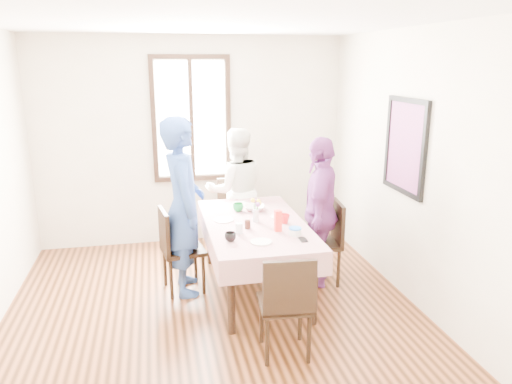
# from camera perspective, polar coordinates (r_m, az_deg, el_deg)

# --- Properties ---
(ground) EXTENTS (4.50, 4.50, 0.00)m
(ground) POSITION_cam_1_polar(r_m,az_deg,el_deg) (4.75, -4.65, -14.89)
(ground) COLOR black
(ground) RESTS_ON ground
(back_wall) EXTENTS (4.00, 0.00, 4.00)m
(back_wall) POSITION_cam_1_polar(r_m,az_deg,el_deg) (6.44, -7.54, 5.86)
(back_wall) COLOR beige
(back_wall) RESTS_ON ground
(right_wall) EXTENTS (0.00, 4.50, 4.50)m
(right_wall) POSITION_cam_1_polar(r_m,az_deg,el_deg) (4.89, 18.90, 2.24)
(right_wall) COLOR beige
(right_wall) RESTS_ON ground
(window_frame) EXTENTS (1.02, 0.06, 1.62)m
(window_frame) POSITION_cam_1_polar(r_m,az_deg,el_deg) (6.38, -7.62, 8.50)
(window_frame) COLOR black
(window_frame) RESTS_ON back_wall
(window_pane) EXTENTS (0.90, 0.02, 1.50)m
(window_pane) POSITION_cam_1_polar(r_m,az_deg,el_deg) (6.39, -7.63, 8.51)
(window_pane) COLOR white
(window_pane) RESTS_ON back_wall
(art_poster) EXTENTS (0.04, 0.76, 0.96)m
(art_poster) POSITION_cam_1_polar(r_m,az_deg,el_deg) (5.10, 17.20, 5.17)
(art_poster) COLOR red
(art_poster) RESTS_ON right_wall
(dining_table) EXTENTS (0.89, 1.73, 0.75)m
(dining_table) POSITION_cam_1_polar(r_m,az_deg,el_deg) (5.16, -0.12, -7.65)
(dining_table) COLOR black
(dining_table) RESTS_ON ground
(tablecloth) EXTENTS (1.01, 1.85, 0.01)m
(tablecloth) POSITION_cam_1_polar(r_m,az_deg,el_deg) (5.03, -0.12, -3.64)
(tablecloth) COLOR #5C0010
(tablecloth) RESTS_ON dining_table
(chair_left) EXTENTS (0.48, 0.48, 0.91)m
(chair_left) POSITION_cam_1_polar(r_m,az_deg,el_deg) (5.19, -8.58, -6.73)
(chair_left) COLOR black
(chair_left) RESTS_ON ground
(chair_right) EXTENTS (0.46, 0.46, 0.91)m
(chair_right) POSITION_cam_1_polar(r_m,az_deg,el_deg) (5.37, 7.57, -5.94)
(chair_right) COLOR black
(chair_right) RESTS_ON ground
(chair_far) EXTENTS (0.42, 0.42, 0.91)m
(chair_far) POSITION_cam_1_polar(r_m,az_deg,el_deg) (6.23, -2.38, -2.81)
(chair_far) COLOR black
(chair_far) RESTS_ON ground
(chair_near) EXTENTS (0.45, 0.45, 0.91)m
(chair_near) POSITION_cam_1_polar(r_m,az_deg,el_deg) (4.08, 3.42, -12.94)
(chair_near) COLOR black
(chair_near) RESTS_ON ground
(person_left) EXTENTS (0.48, 0.70, 1.86)m
(person_left) POSITION_cam_1_polar(r_m,az_deg,el_deg) (5.04, -8.57, -1.71)
(person_left) COLOR #2B4990
(person_left) RESTS_ON ground
(person_far) EXTENTS (0.79, 0.63, 1.59)m
(person_far) POSITION_cam_1_polar(r_m,az_deg,el_deg) (6.11, -2.38, 0.15)
(person_far) COLOR white
(person_far) RESTS_ON ground
(person_right) EXTENTS (0.75, 1.03, 1.63)m
(person_right) POSITION_cam_1_polar(r_m,az_deg,el_deg) (5.25, 7.50, -2.30)
(person_right) COLOR #7A357C
(person_right) RESTS_ON ground
(mug_black) EXTENTS (0.14, 0.14, 0.08)m
(mug_black) POSITION_cam_1_polar(r_m,az_deg,el_deg) (4.50, -3.03, -5.29)
(mug_black) COLOR black
(mug_black) RESTS_ON tablecloth
(mug_flag) EXTENTS (0.13, 0.13, 0.10)m
(mug_flag) POSITION_cam_1_polar(r_m,az_deg,el_deg) (4.98, 3.40, -3.17)
(mug_flag) COLOR red
(mug_flag) RESTS_ON tablecloth
(mug_green) EXTENTS (0.12, 0.12, 0.09)m
(mug_green) POSITION_cam_1_polar(r_m,az_deg,el_deg) (5.37, -2.12, -1.82)
(mug_green) COLOR #0C7226
(mug_green) RESTS_ON tablecloth
(serving_bowl) EXTENTS (0.27, 0.27, 0.06)m
(serving_bowl) POSITION_cam_1_polar(r_m,az_deg,el_deg) (5.41, -0.20, -1.88)
(serving_bowl) COLOR white
(serving_bowl) RESTS_ON tablecloth
(juice_carton) EXTENTS (0.07, 0.07, 0.21)m
(juice_carton) POSITION_cam_1_polar(r_m,az_deg,el_deg) (4.74, 2.61, -3.40)
(juice_carton) COLOR red
(juice_carton) RESTS_ON tablecloth
(butter_tub) EXTENTS (0.12, 0.12, 0.06)m
(butter_tub) POSITION_cam_1_polar(r_m,az_deg,el_deg) (4.67, 4.62, -4.70)
(butter_tub) COLOR white
(butter_tub) RESTS_ON tablecloth
(jam_jar) EXTENTS (0.06, 0.06, 0.08)m
(jam_jar) POSITION_cam_1_polar(r_m,az_deg,el_deg) (4.83, -1.00, -3.84)
(jam_jar) COLOR black
(jam_jar) RESTS_ON tablecloth
(drinking_glass) EXTENTS (0.07, 0.07, 0.10)m
(drinking_glass) POSITION_cam_1_polar(r_m,az_deg,el_deg) (4.70, -2.01, -4.28)
(drinking_glass) COLOR silver
(drinking_glass) RESTS_ON tablecloth
(smartphone) EXTENTS (0.07, 0.13, 0.01)m
(smartphone) POSITION_cam_1_polar(r_m,az_deg,el_deg) (4.56, 5.56, -5.60)
(smartphone) COLOR black
(smartphone) RESTS_ON tablecloth
(flower_vase) EXTENTS (0.07, 0.07, 0.13)m
(flower_vase) POSITION_cam_1_polar(r_m,az_deg,el_deg) (5.03, -0.01, -2.77)
(flower_vase) COLOR silver
(flower_vase) RESTS_ON tablecloth
(plate_left) EXTENTS (0.20, 0.20, 0.01)m
(plate_left) POSITION_cam_1_polar(r_m,az_deg,el_deg) (5.09, -3.81, -3.30)
(plate_left) COLOR white
(plate_left) RESTS_ON tablecloth
(plate_right) EXTENTS (0.20, 0.20, 0.01)m
(plate_right) POSITION_cam_1_polar(r_m,az_deg,el_deg) (5.18, 2.78, -2.94)
(plate_right) COLOR white
(plate_right) RESTS_ON tablecloth
(plate_far) EXTENTS (0.20, 0.20, 0.01)m
(plate_far) POSITION_cam_1_polar(r_m,az_deg,el_deg) (5.64, -1.78, -1.40)
(plate_far) COLOR white
(plate_far) RESTS_ON tablecloth
(plate_near) EXTENTS (0.20, 0.20, 0.01)m
(plate_near) POSITION_cam_1_polar(r_m,az_deg,el_deg) (4.48, 0.60, -5.88)
(plate_near) COLOR white
(plate_near) RESTS_ON tablecloth
(butter_lid) EXTENTS (0.12, 0.12, 0.01)m
(butter_lid) POSITION_cam_1_polar(r_m,az_deg,el_deg) (4.66, 4.63, -4.28)
(butter_lid) COLOR blue
(butter_lid) RESTS_ON butter_tub
(flower_bunch) EXTENTS (0.09, 0.09, 0.10)m
(flower_bunch) POSITION_cam_1_polar(r_m,az_deg,el_deg) (4.99, -0.01, -1.49)
(flower_bunch) COLOR yellow
(flower_bunch) RESTS_ON flower_vase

